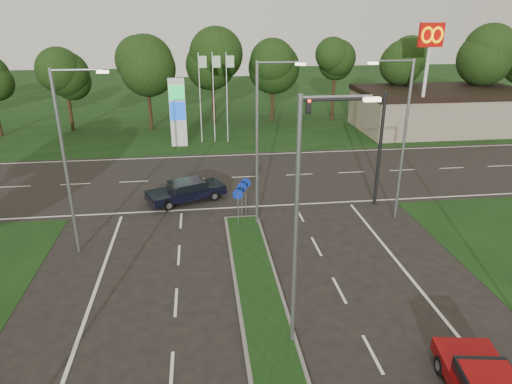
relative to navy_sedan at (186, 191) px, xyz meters
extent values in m
cube|color=black|center=(3.20, 34.99, -0.70)|extent=(160.00, 50.00, 0.02)
cube|color=black|center=(3.20, 3.99, -0.70)|extent=(160.00, 12.00, 0.02)
cube|color=slate|center=(3.20, -16.01, -0.64)|extent=(2.00, 26.00, 0.12)
cube|color=gray|center=(25.20, 15.99, 1.30)|extent=(16.00, 9.00, 4.00)
cylinder|color=gray|center=(4.00, -14.01, 3.80)|extent=(0.16, 0.16, 9.00)
cylinder|color=gray|center=(5.10, -14.01, 8.20)|extent=(2.20, 0.10, 0.10)
cube|color=#FFF2CC|center=(6.20, -14.01, 8.10)|extent=(0.50, 0.22, 0.12)
cylinder|color=gray|center=(4.00, -4.01, 3.80)|extent=(0.16, 0.16, 9.00)
cylinder|color=gray|center=(5.10, -4.01, 8.20)|extent=(2.20, 0.10, 0.10)
cube|color=#FFF2CC|center=(6.20, -4.01, 8.10)|extent=(0.50, 0.22, 0.12)
cylinder|color=gray|center=(-5.30, -6.01, 3.80)|extent=(0.16, 0.16, 9.00)
cylinder|color=gray|center=(-4.20, -6.01, 8.20)|extent=(2.20, 0.10, 0.10)
cube|color=#FFF2CC|center=(-3.10, -6.01, 8.10)|extent=(0.50, 0.22, 0.12)
cylinder|color=gray|center=(12.20, -4.01, 3.80)|extent=(0.16, 0.16, 9.00)
cylinder|color=gray|center=(11.10, -4.01, 8.20)|extent=(2.20, 0.10, 0.10)
cube|color=#FFF2CC|center=(10.00, -4.01, 8.10)|extent=(0.50, 0.22, 0.12)
cylinder|color=black|center=(11.70, -2.01, 2.80)|extent=(0.20, 0.20, 7.00)
cylinder|color=black|center=(9.20, -2.01, 5.90)|extent=(5.00, 0.14, 0.14)
cube|color=black|center=(7.20, -2.01, 5.60)|extent=(0.28, 0.28, 0.90)
sphere|color=#FF190C|center=(7.20, -2.19, 5.90)|extent=(0.20, 0.20, 0.20)
cylinder|color=gray|center=(2.90, -4.51, 0.40)|extent=(0.06, 0.06, 2.20)
cylinder|color=#0C26A5|center=(2.90, -4.51, 1.40)|extent=(0.56, 0.04, 0.56)
cylinder|color=gray|center=(3.20, -3.51, 0.40)|extent=(0.06, 0.06, 2.20)
cylinder|color=#0C26A5|center=(3.20, -3.51, 1.40)|extent=(0.56, 0.04, 0.56)
cylinder|color=gray|center=(3.50, -2.81, 0.40)|extent=(0.06, 0.06, 2.20)
cylinder|color=#0C26A5|center=(3.50, -2.81, 1.40)|extent=(0.56, 0.04, 0.56)
cube|color=silver|center=(-0.80, 12.99, 2.30)|extent=(1.40, 0.30, 6.00)
cube|color=#0CA53F|center=(-0.80, 12.81, 4.10)|extent=(1.30, 0.08, 1.20)
cube|color=#0C3FBF|center=(-0.80, 12.81, 2.50)|extent=(1.30, 0.08, 1.60)
cylinder|color=silver|center=(1.20, 13.99, 3.30)|extent=(0.08, 0.08, 8.00)
cube|color=#B2D8B2|center=(1.55, 13.99, 6.50)|extent=(0.70, 0.02, 1.00)
cylinder|color=silver|center=(2.40, 13.99, 3.30)|extent=(0.08, 0.08, 8.00)
cube|color=#B2D8B2|center=(2.75, 13.99, 6.50)|extent=(0.70, 0.02, 1.00)
cylinder|color=silver|center=(3.60, 13.99, 3.30)|extent=(0.08, 0.08, 8.00)
cube|color=#B2D8B2|center=(3.95, 13.99, 6.50)|extent=(0.70, 0.02, 1.00)
cylinder|color=silver|center=(21.20, 11.99, 4.30)|extent=(0.30, 0.30, 10.00)
cube|color=#BF0C07|center=(21.20, 11.99, 8.70)|extent=(2.20, 0.35, 2.00)
torus|color=#FFC600|center=(20.75, 11.77, 8.70)|extent=(1.06, 0.16, 1.06)
torus|color=#FFC600|center=(21.65, 11.77, 8.70)|extent=(1.06, 0.16, 1.06)
cylinder|color=black|center=(3.20, 19.99, 1.50)|extent=(0.36, 0.36, 4.40)
sphere|color=black|center=(3.20, 19.99, 5.80)|extent=(6.00, 6.00, 6.00)
sphere|color=black|center=(3.50, 19.79, 6.80)|extent=(4.80, 4.80, 4.80)
cube|color=maroon|center=(9.18, -17.89, 0.56)|extent=(1.78, 1.91, 0.04)
cylinder|color=black|center=(8.57, -16.18, -0.37)|extent=(0.32, 0.69, 0.66)
cylinder|color=black|center=(10.30, -16.46, -0.37)|extent=(0.32, 0.69, 0.66)
cube|color=black|center=(-0.02, -0.01, -0.11)|extent=(5.14, 3.64, 0.49)
cube|color=black|center=(0.07, 0.03, 0.36)|extent=(2.57, 2.34, 0.45)
cube|color=black|center=(0.07, 0.03, 0.58)|extent=(2.18, 2.10, 0.04)
cylinder|color=black|center=(-1.08, -1.42, -0.37)|extent=(0.70, 0.46, 0.67)
cylinder|color=black|center=(-1.77, 0.22, -0.37)|extent=(0.70, 0.46, 0.67)
cylinder|color=black|center=(1.73, -0.24, -0.37)|extent=(0.70, 0.46, 0.67)
cylinder|color=black|center=(1.04, 1.40, -0.37)|extent=(0.70, 0.46, 0.67)
camera|label=1|loc=(0.99, -27.23, 10.55)|focal=32.00mm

